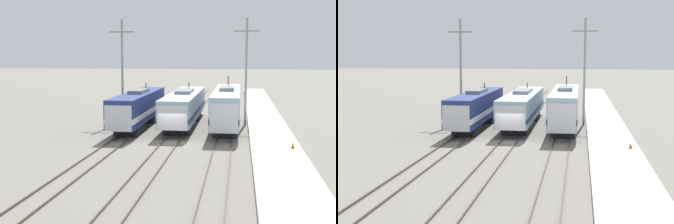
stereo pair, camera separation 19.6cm
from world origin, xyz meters
TOP-DOWN VIEW (x-y plane):
  - ground_plane at (0.00, 0.00)m, footprint 400.00×400.00m
  - rail_pair_far_left at (-4.68, 0.00)m, footprint 1.51×120.00m
  - rail_pair_center at (0.00, 0.00)m, footprint 1.51×120.00m
  - rail_pair_far_right at (4.68, 0.00)m, footprint 1.51×120.00m
  - locomotive_far_left at (-4.68, 7.30)m, footprint 2.74×17.60m
  - locomotive_center at (0.00, 9.59)m, footprint 3.09×19.53m
  - locomotive_far_right at (4.68, 8.37)m, footprint 2.74×18.78m
  - catenary_tower_left at (-7.30, 11.10)m, footprint 2.82×0.25m
  - catenary_tower_right at (6.66, 11.10)m, footprint 2.82×0.25m
  - platform at (8.96, 0.00)m, footprint 4.00×120.00m
  - traffic_cone at (10.22, -3.73)m, footprint 0.33×0.33m

SIDE VIEW (x-z plane):
  - ground_plane at x=0.00m, z-range 0.00..0.00m
  - rail_pair_far_left at x=-4.68m, z-range 0.00..0.15m
  - rail_pair_center at x=0.00m, z-range 0.00..0.15m
  - rail_pair_far_right at x=4.68m, z-range 0.00..0.15m
  - platform at x=8.96m, z-range 0.00..0.44m
  - traffic_cone at x=10.22m, z-range 0.44..0.93m
  - locomotive_center at x=0.00m, z-range -0.17..4.24m
  - locomotive_far_left at x=-4.68m, z-range -0.16..4.36m
  - locomotive_far_right at x=4.68m, z-range -0.40..4.90m
  - catenary_tower_left at x=-7.30m, z-range 0.41..12.12m
  - catenary_tower_right at x=6.66m, z-range 0.41..12.12m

